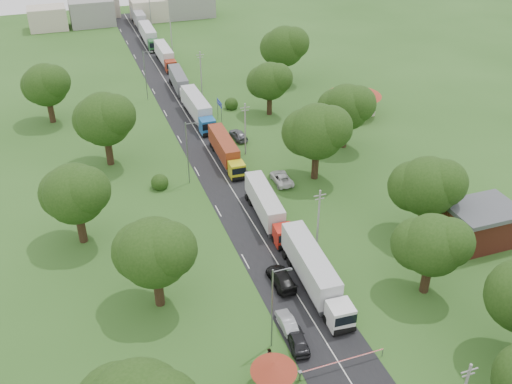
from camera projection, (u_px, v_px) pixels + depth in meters
name	position (u px, v px, depth m)	size (l,w,h in m)	color
ground	(257.00, 229.00, 76.06)	(260.00, 260.00, 0.00)	#284E1A
road	(215.00, 162.00, 92.14)	(8.00, 200.00, 0.04)	black
boom_barrier	(330.00, 365.00, 55.11)	(9.22, 0.35, 1.18)	slate
guard_booth	(274.00, 372.00, 52.79)	(4.40, 4.40, 3.45)	#BDB09C
info_sign	(219.00, 106.00, 104.11)	(0.12, 3.10, 4.10)	slate
pole_1	(318.00, 220.00, 69.56)	(1.60, 0.24, 9.00)	gray
pole_2	(245.00, 128.00, 92.07)	(1.60, 0.24, 9.00)	gray
pole_3	(201.00, 72.00, 114.58)	(1.60, 0.24, 9.00)	gray
pole_4	(171.00, 35.00, 137.09)	(1.60, 0.24, 9.00)	gray
pole_5	(150.00, 8.00, 159.60)	(1.60, 0.24, 9.00)	gray
lamp_0	(274.00, 305.00, 55.57)	(2.03, 0.22, 10.00)	slate
lamp_1	(188.00, 150.00, 83.70)	(2.03, 0.22, 10.00)	slate
lamp_2	(146.00, 73.00, 111.84)	(2.03, 0.22, 10.00)	slate
tree_2	(432.00, 244.00, 62.25)	(8.00, 8.00, 10.10)	#382616
tree_3	(427.00, 186.00, 71.68)	(8.80, 8.80, 11.07)	#382616
tree_4	(317.00, 131.00, 83.84)	(9.60, 9.60, 12.05)	#382616
tree_5	(346.00, 107.00, 93.15)	(8.80, 8.80, 11.07)	#382616
tree_6	(269.00, 81.00, 105.14)	(8.00, 8.00, 10.10)	#382616
tree_7	(284.00, 46.00, 119.13)	(9.60, 9.60, 12.05)	#382616
tree_10	(154.00, 252.00, 60.10)	(8.80, 8.80, 11.07)	#382616
tree_11	(75.00, 193.00, 70.17)	(8.80, 8.80, 11.07)	#382616
tree_12	(104.00, 119.00, 87.64)	(9.60, 9.60, 12.05)	#382616
tree_13	(46.00, 85.00, 101.76)	(8.80, 8.80, 11.07)	#382616
house_brick	(481.00, 224.00, 72.44)	(8.60, 6.60, 5.20)	maroon
house_cream	(354.00, 96.00, 106.82)	(10.08, 10.08, 5.80)	#BDB09C
distant_town	(130.00, 10.00, 162.87)	(52.00, 8.00, 8.00)	gray
truck_0	(314.00, 272.00, 64.93)	(3.35, 15.72, 4.34)	white
truck_1	(267.00, 207.00, 76.94)	(3.20, 14.35, 3.96)	red
truck_2	(225.00, 150.00, 91.42)	(2.62, 13.80, 3.82)	gold
truck_3	(198.00, 108.00, 105.08)	(2.82, 15.43, 4.28)	#1B5AA2
truck_4	(180.00, 82.00, 117.30)	(2.94, 13.86, 3.83)	silver
truck_5	(165.00, 55.00, 131.99)	(2.50, 14.35, 3.98)	maroon
truck_6	(149.00, 35.00, 145.07)	(2.90, 15.49, 4.29)	#225B2A
truck_7	(139.00, 19.00, 159.21)	(2.75, 15.20, 4.21)	#B0B0B0
car_lane_front	(297.00, 340.00, 58.05)	(1.82, 4.52, 1.54)	black
car_lane_mid	(287.00, 322.00, 60.39)	(1.41, 4.04, 1.33)	#A7A8AF
car_lane_rear	(281.00, 278.00, 66.22)	(2.28, 5.61, 1.63)	black
car_verge_near	(281.00, 178.00, 86.22)	(2.45, 5.31, 1.48)	white
car_verge_far	(238.00, 135.00, 98.86)	(1.96, 4.87, 1.66)	#525459
pedestrian_booth	(269.00, 356.00, 56.06)	(0.87, 0.68, 1.80)	gray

